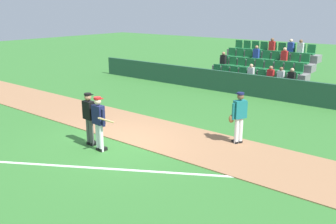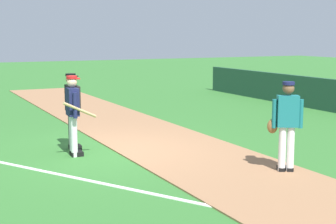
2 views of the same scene
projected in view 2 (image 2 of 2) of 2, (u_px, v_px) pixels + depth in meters
The scene contains 6 objects.
ground_plane at pixel (105, 152), 11.60m from camera, with size 80.00×80.00×0.00m, color #33702D.
infield_dirt_path at pixel (168, 145), 12.30m from camera, with size 28.00×2.80×0.03m, color #9E704C.
foul_line_chalk at pixel (136, 190), 8.72m from camera, with size 12.00×0.10×0.01m, color white.
batter_navy_jersey at pixel (73, 112), 11.07m from camera, with size 0.68×0.79×1.76m.
umpire_home_plate at pixel (72, 107), 11.72m from camera, with size 0.59×0.32×1.76m.
runner_teal_jersey at pixel (286, 123), 9.74m from camera, with size 0.46×0.60×1.76m.
Camera 2 is at (10.78, -3.76, 2.64)m, focal length 54.76 mm.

